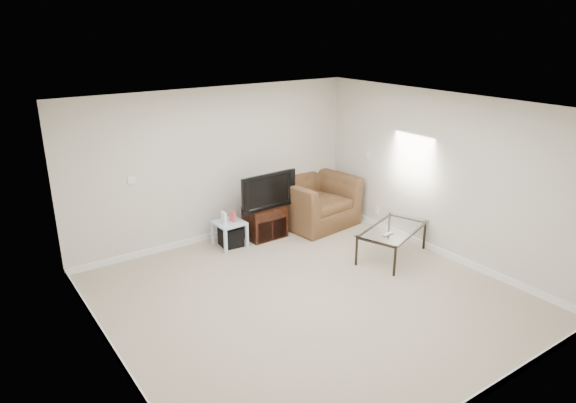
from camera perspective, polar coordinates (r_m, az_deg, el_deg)
floor at (r=6.89m, az=2.36°, el=-10.61°), size 5.00×5.00×0.00m
ceiling at (r=6.05m, az=2.68°, el=10.40°), size 5.00×5.00×0.00m
wall_back at (r=8.39m, az=-7.93°, el=4.01°), size 5.00×0.02×2.50m
wall_left at (r=5.34m, az=-19.48°, el=-6.03°), size 0.02×5.00×2.50m
wall_right at (r=8.06m, az=16.79°, el=2.73°), size 0.02×5.00×2.50m
plate_back at (r=7.87m, az=-16.97°, el=2.32°), size 0.12×0.02×0.12m
plate_right_switch at (r=9.09m, az=8.90°, el=5.14°), size 0.02×0.09×0.13m
plate_right_outlet at (r=9.16m, az=9.88°, el=-1.02°), size 0.02×0.08×0.12m
tv_stand at (r=8.62m, az=-2.58°, el=-2.27°), size 0.66×0.46×0.54m
dvd_player at (r=8.52m, az=-2.46°, el=-1.22°), size 0.33×0.24×0.05m
television at (r=8.40m, az=-2.53°, el=1.30°), size 0.98×0.25×0.60m
side_table at (r=8.33m, az=-6.48°, el=-3.61°), size 0.46×0.46×0.42m
subwoofer at (r=8.38m, az=-6.37°, el=-3.92°), size 0.36×0.36×0.33m
game_console at (r=8.15m, az=-7.13°, el=-1.82°), size 0.06×0.14×0.19m
game_case at (r=8.23m, az=-6.18°, el=-1.67°), size 0.06×0.13×0.17m
recliner at (r=9.09m, az=3.03°, el=0.91°), size 1.40×1.00×1.15m
coffee_table at (r=8.06m, az=11.45°, el=-4.46°), size 1.39×1.07×0.48m
remote at (r=7.69m, az=11.06°, el=-3.56°), size 0.20×0.08×0.02m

